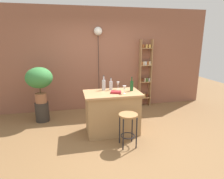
% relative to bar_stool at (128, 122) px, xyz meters
% --- Properties ---
extents(ground, '(12.00, 12.00, 0.00)m').
position_rel_bar_stool_xyz_m(ground, '(-0.16, 0.33, -0.48)').
color(ground, brown).
extents(back_wall, '(6.40, 0.10, 2.80)m').
position_rel_bar_stool_xyz_m(back_wall, '(-0.16, 2.28, 0.92)').
color(back_wall, '#8C5642').
rests_on(back_wall, ground).
extents(kitchen_counter, '(1.17, 0.70, 0.89)m').
position_rel_bar_stool_xyz_m(kitchen_counter, '(-0.16, 0.63, -0.03)').
color(kitchen_counter, '#A87F51').
rests_on(kitchen_counter, ground).
extents(bar_stool, '(0.35, 0.35, 0.64)m').
position_rel_bar_stool_xyz_m(bar_stool, '(0.00, 0.00, 0.00)').
color(bar_stool, black).
rests_on(bar_stool, ground).
extents(spice_shelf, '(0.35, 0.17, 1.96)m').
position_rel_bar_stool_xyz_m(spice_shelf, '(1.17, 2.12, 0.53)').
color(spice_shelf, '#A87F51').
rests_on(spice_shelf, ground).
extents(plant_stool, '(0.33, 0.33, 0.47)m').
position_rel_bar_stool_xyz_m(plant_stool, '(-1.71, 1.57, -0.24)').
color(plant_stool, '#2D2823').
rests_on(plant_stool, ground).
extents(potted_plant, '(0.62, 0.56, 0.86)m').
position_rel_bar_stool_xyz_m(potted_plant, '(-1.71, 1.57, 0.56)').
color(potted_plant, '#935B3D').
rests_on(potted_plant, plant_stool).
extents(bottle_wine_red, '(0.07, 0.07, 0.27)m').
position_rel_bar_stool_xyz_m(bottle_wine_red, '(-0.14, 0.85, 0.51)').
color(bottle_wine_red, '#B2B2B7').
rests_on(bottle_wine_red, kitchen_counter).
extents(bottle_spirits_clear, '(0.07, 0.07, 0.30)m').
position_rel_bar_stool_xyz_m(bottle_spirits_clear, '(0.27, 0.67, 0.53)').
color(bottle_spirits_clear, '#194C23').
rests_on(bottle_spirits_clear, kitchen_counter).
extents(bottle_olive_oil, '(0.08, 0.08, 0.32)m').
position_rel_bar_stool_xyz_m(bottle_olive_oil, '(-0.30, 0.86, 0.53)').
color(bottle_olive_oil, '#B2B2B7').
rests_on(bottle_olive_oil, kitchen_counter).
extents(wine_glass_left, '(0.07, 0.07, 0.16)m').
position_rel_bar_stool_xyz_m(wine_glass_left, '(0.06, 0.48, 0.53)').
color(wine_glass_left, silver).
rests_on(wine_glass_left, kitchen_counter).
extents(wine_glass_center, '(0.07, 0.07, 0.16)m').
position_rel_bar_stool_xyz_m(wine_glass_center, '(0.02, 0.87, 0.53)').
color(wine_glass_center, silver).
rests_on(wine_glass_center, kitchen_counter).
extents(cookbook, '(0.25, 0.21, 0.03)m').
position_rel_bar_stool_xyz_m(cookbook, '(-0.10, 0.56, 0.43)').
color(cookbook, maroon).
rests_on(cookbook, kitchen_counter).
extents(pendant_globe_light, '(0.23, 0.23, 2.28)m').
position_rel_bar_stool_xyz_m(pendant_globe_light, '(-0.20, 2.17, 1.66)').
color(pendant_globe_light, black).
rests_on(pendant_globe_light, ground).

